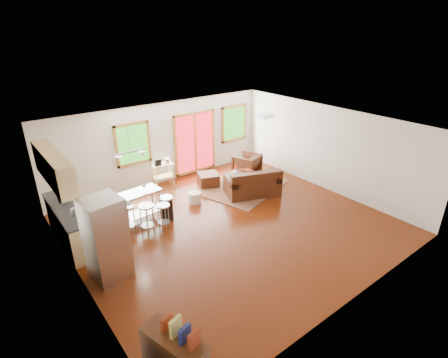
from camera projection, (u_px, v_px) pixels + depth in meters
floor at (231, 225)px, 9.09m from camera, size 7.50×7.00×0.02m
ceiling at (232, 127)px, 8.02m from camera, size 7.50×7.00×0.02m
back_wall at (162, 144)px, 11.09m from camera, size 7.50×0.02×2.60m
left_wall at (73, 230)px, 6.46m from camera, size 0.02×7.00×2.60m
right_wall at (327, 149)px, 10.65m from camera, size 0.02×7.00×2.60m
front_wall at (359, 245)px, 6.02m from camera, size 7.50×0.02×2.60m
window_left at (133, 144)px, 10.42m from camera, size 1.10×0.05×1.30m
french_doors at (195, 143)px, 11.81m from camera, size 1.60×0.05×2.10m
window_right at (234, 123)px, 12.59m from camera, size 1.10×0.05×1.30m
rug at (243, 186)px, 11.19m from camera, size 3.13×2.72×0.03m
loveseat at (253, 185)px, 10.56m from camera, size 1.80×1.40×0.84m
coffee_table at (238, 174)px, 11.35m from camera, size 1.07×0.86×0.37m
armchair at (247, 163)px, 11.95m from camera, size 0.99×0.96×0.81m
ottoman at (208, 180)px, 11.21m from camera, size 0.80×0.80×0.41m
pouf at (195, 198)px, 10.15m from camera, size 0.41×0.41×0.32m
vase at (236, 171)px, 11.08m from camera, size 0.20×0.20×0.29m
book at (245, 167)px, 11.27m from camera, size 0.24×0.04×0.32m
cabinets at (66, 208)px, 7.99m from camera, size 0.64×2.24×2.30m
refrigerator at (107, 239)px, 6.91m from camera, size 0.80×0.77×1.78m
island at (135, 203)px, 8.96m from camera, size 1.39×0.63×0.86m
cup at (144, 185)px, 8.93m from camera, size 0.13×0.12×0.11m
bar_stool_a at (128, 213)px, 8.49m from camera, size 0.48×0.48×0.78m
bar_stool_b at (146, 213)px, 8.47m from camera, size 0.48×0.48×0.80m
bar_stool_c at (163, 211)px, 8.67m from camera, size 0.34×0.34×0.70m
trash_can at (166, 208)px, 9.21m from camera, size 0.44×0.44×0.66m
kitchen_cart at (162, 167)px, 10.93m from camera, size 0.70×0.51×0.97m
ceiling_flush at (264, 115)px, 9.38m from camera, size 0.35×0.35×0.12m
pendant_light at (130, 156)px, 8.34m from camera, size 0.80×0.18×0.79m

